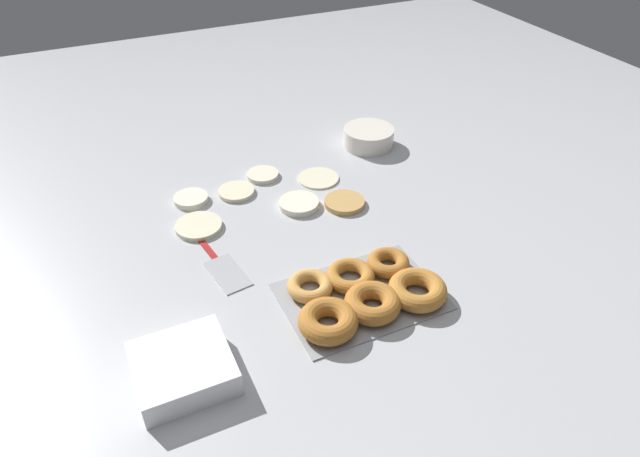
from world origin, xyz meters
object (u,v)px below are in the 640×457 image
object	(u,v)px
pancake_3	(263,175)
pancake_5	(199,226)
pancake_0	(318,177)
container_stack	(183,368)
batter_bowl	(368,137)
pancake_6	(236,192)
donut_tray	(365,294)
spatula	(221,266)
pancake_1	(191,199)
pancake_4	(299,204)
pancake_2	(344,202)

from	to	relation	value
pancake_3	pancake_5	xyz separation A→B (m)	(-0.21, -0.15, -0.00)
pancake_0	pancake_5	bearing A→B (deg)	-166.98
pancake_0	container_stack	size ratio (longest dim) A/B	0.66
batter_bowl	pancake_6	bearing A→B (deg)	-169.04
donut_tray	spatula	distance (m)	0.31
pancake_3	pancake_5	world-z (taller)	same
container_stack	spatula	xyz separation A→B (m)	(0.14, 0.25, -0.02)
pancake_6	pancake_1	bearing A→B (deg)	173.60
pancake_1	pancake_4	world-z (taller)	pancake_4
donut_tray	container_stack	bearing A→B (deg)	-174.66
pancake_4	batter_bowl	bearing A→B (deg)	33.74
pancake_5	spatula	size ratio (longest dim) A/B	0.41
pancake_4	pancake_5	world-z (taller)	pancake_4
pancake_1	spatula	bearing A→B (deg)	-91.21
pancake_5	pancake_6	xyz separation A→B (m)	(0.12, 0.10, -0.00)
pancake_1	pancake_3	size ratio (longest dim) A/B	1.01
pancake_1	pancake_6	distance (m)	0.11
pancake_0	spatula	xyz separation A→B (m)	(-0.33, -0.23, -0.00)
pancake_3	spatula	size ratio (longest dim) A/B	0.31
pancake_4	pancake_2	bearing A→B (deg)	-21.25
pancake_1	pancake_3	distance (m)	0.20
pancake_2	spatula	world-z (taller)	pancake_2
pancake_3	pancake_2	bearing A→B (deg)	-56.81
pancake_3	container_stack	world-z (taller)	container_stack
batter_bowl	pancake_3	bearing A→B (deg)	-174.03
pancake_1	pancake_2	size ratio (longest dim) A/B	0.85
pancake_1	pancake_4	size ratio (longest dim) A/B	0.86
pancake_4	pancake_6	size ratio (longest dim) A/B	1.08
pancake_2	container_stack	size ratio (longest dim) A/B	0.61
pancake_5	donut_tray	size ratio (longest dim) A/B	0.35
pancake_2	pancake_4	size ratio (longest dim) A/B	1.01
pancake_2	pancake_4	bearing A→B (deg)	158.75
pancake_0	pancake_3	bearing A→B (deg)	150.80
donut_tray	batter_bowl	world-z (taller)	batter_bowl
spatula	pancake_0	bearing A→B (deg)	116.41
container_stack	spatula	size ratio (longest dim) A/B	0.61
pancake_6	batter_bowl	bearing A→B (deg)	10.96
pancake_0	pancake_1	bearing A→B (deg)	173.54
pancake_1	pancake_3	world-z (taller)	pancake_1
pancake_2	pancake_3	size ratio (longest dim) A/B	1.19
pancake_4	batter_bowl	world-z (taller)	batter_bowl
pancake_0	batter_bowl	size ratio (longest dim) A/B	0.75
pancake_2	donut_tray	xyz separation A→B (m)	(-0.11, -0.31, 0.01)
pancake_3	spatula	world-z (taller)	pancake_3
pancake_0	pancake_1	world-z (taller)	pancake_1
pancake_0	pancake_2	xyz separation A→B (m)	(0.01, -0.13, 0.00)
donut_tray	batter_bowl	size ratio (longest dim) A/B	2.17
pancake_2	batter_bowl	bearing A→B (deg)	50.60
pancake_6	donut_tray	size ratio (longest dim) A/B	0.29
batter_bowl	pancake_0	bearing A→B (deg)	-152.71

